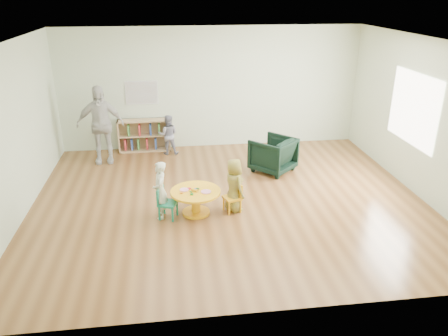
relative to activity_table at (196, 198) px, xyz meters
name	(u,v)px	position (x,y,z in m)	size (l,w,h in m)	color
room	(230,97)	(0.64, 0.44, 1.60)	(7.10, 7.00, 2.80)	brown
activity_table	(196,198)	(0.00, 0.00, 0.00)	(0.85, 0.85, 0.47)	yellow
kid_chair_left	(166,202)	(-0.51, -0.08, -0.01)	(0.37, 0.37, 0.54)	#167D5D
kid_chair_right	(234,196)	(0.66, 0.01, -0.02)	(0.35, 0.35, 0.51)	yellow
bookshelf	(144,135)	(-0.99, 3.29, 0.07)	(1.20, 0.30, 0.75)	tan
alphabet_poster	(142,93)	(-0.97, 3.42, 1.06)	(0.74, 0.01, 0.54)	silver
armchair	(273,155)	(1.72, 1.66, 0.07)	(0.77, 0.80, 0.72)	black
child_left	(160,190)	(-0.58, -0.04, 0.20)	(0.36, 0.24, 0.98)	silver
child_right	(234,185)	(0.66, 0.03, 0.18)	(0.46, 0.30, 0.94)	#CFC917
toddler	(168,135)	(-0.42, 2.97, 0.17)	(0.45, 0.35, 0.92)	#1A1C41
adult_caretaker	(100,125)	(-1.85, 2.65, 0.56)	(1.00, 0.42, 1.70)	beige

